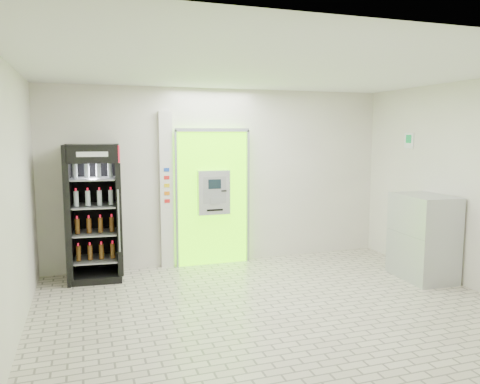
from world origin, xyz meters
name	(u,v)px	position (x,y,z in m)	size (l,w,h in m)	color
ground	(278,311)	(0.00, 0.00, 0.00)	(6.00, 6.00, 0.00)	beige
room_shell	(279,166)	(0.00, 0.00, 1.84)	(6.00, 6.00, 6.00)	silver
atm_assembly	(212,196)	(-0.20, 2.41, 1.17)	(1.30, 0.24, 2.33)	#67FE00
pillar	(166,190)	(-0.98, 2.45, 1.30)	(0.22, 0.11, 2.60)	silver
beverage_cooler	(94,215)	(-2.15, 2.15, 1.00)	(0.84, 0.77, 2.08)	black
steel_cabinet	(423,237)	(2.66, 0.56, 0.65)	(0.72, 1.02, 1.31)	#ABAEB3
exit_sign	(409,141)	(2.99, 1.40, 2.12)	(0.02, 0.22, 0.26)	white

